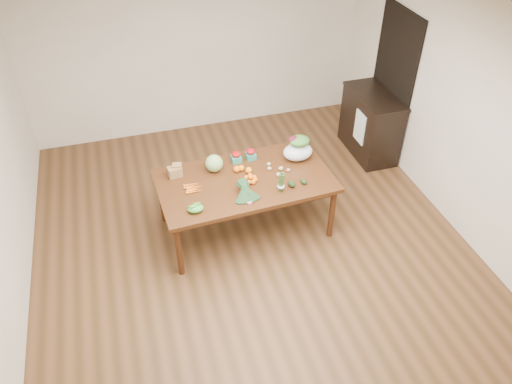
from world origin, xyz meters
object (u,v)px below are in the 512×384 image
object	(u,v)px
mandarin_cluster	(251,178)
salad_bag	(298,149)
asparagus_bundle	(281,182)
dining_table	(245,204)
cabbage	(214,163)
kale_bunch	(247,192)
cabinet	(371,124)
paper_bag	(175,171)

from	to	relation	value
mandarin_cluster	salad_bag	distance (m)	0.73
asparagus_bundle	dining_table	bearing A→B (deg)	132.40
asparagus_bundle	salad_bag	xyz separation A→B (m)	(0.40, 0.53, 0.01)
cabbage	asparagus_bundle	xyz separation A→B (m)	(0.62, -0.59, 0.02)
dining_table	cabbage	distance (m)	0.62
asparagus_bundle	kale_bunch	bearing A→B (deg)	178.81
cabinet	kale_bunch	world-z (taller)	cabinet
dining_table	paper_bag	size ratio (longest dim) A/B	9.60
mandarin_cluster	asparagus_bundle	xyz separation A→B (m)	(0.27, -0.26, 0.08)
cabbage	kale_bunch	distance (m)	0.64
cabbage	asparagus_bundle	size ratio (longest dim) A/B	0.82
cabinet	kale_bunch	bearing A→B (deg)	-147.72
cabbage	salad_bag	size ratio (longest dim) A/B	0.57
kale_bunch	asparagus_bundle	size ratio (longest dim) A/B	1.60
kale_bunch	cabinet	bearing A→B (deg)	29.33
dining_table	asparagus_bundle	xyz separation A→B (m)	(0.33, -0.32, 0.50)
kale_bunch	asparagus_bundle	xyz separation A→B (m)	(0.40, 0.01, 0.05)
paper_bag	salad_bag	distance (m)	1.48
kale_bunch	salad_bag	xyz separation A→B (m)	(0.79, 0.55, 0.06)
asparagus_bundle	salad_bag	bearing A→B (deg)	50.54
paper_bag	cabbage	world-z (taller)	cabbage
cabbage	mandarin_cluster	bearing A→B (deg)	-42.87
paper_bag	asparagus_bundle	size ratio (longest dim) A/B	0.83
mandarin_cluster	kale_bunch	bearing A→B (deg)	-114.36
cabinet	paper_bag	distance (m)	3.08
paper_bag	asparagus_bundle	world-z (taller)	asparagus_bundle
cabbage	salad_bag	distance (m)	1.02
paper_bag	cabinet	bearing A→B (deg)	15.37
cabinet	asparagus_bundle	size ratio (longest dim) A/B	4.08
cabbage	salad_bag	world-z (taller)	salad_bag
cabinet	salad_bag	world-z (taller)	salad_bag
mandarin_cluster	kale_bunch	size ratio (longest dim) A/B	0.45
dining_table	salad_bag	size ratio (longest dim) A/B	5.54
dining_table	cabinet	xyz separation A→B (m)	(2.20, 1.10, 0.10)
dining_table	mandarin_cluster	size ratio (longest dim) A/B	11.09
kale_bunch	asparagus_bundle	world-z (taller)	asparagus_bundle
cabbage	mandarin_cluster	distance (m)	0.48
asparagus_bundle	cabinet	bearing A→B (deg)	34.28
cabbage	mandarin_cluster	world-z (taller)	cabbage
cabinet	mandarin_cluster	distance (m)	2.46
kale_bunch	mandarin_cluster	bearing A→B (deg)	62.69
dining_table	salad_bag	bearing A→B (deg)	13.32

